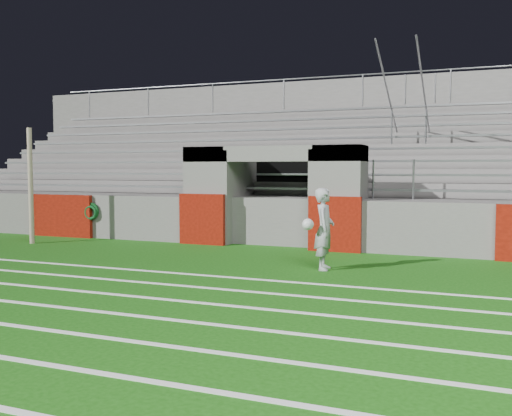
% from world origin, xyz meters
% --- Properties ---
extents(ground, '(90.00, 90.00, 0.00)m').
position_xyz_m(ground, '(0.00, 0.00, 0.00)').
color(ground, '#144D0C').
rests_on(ground, ground).
extents(field_post, '(0.13, 0.13, 3.11)m').
position_xyz_m(field_post, '(-6.18, 1.43, 1.55)').
color(field_post, tan).
rests_on(field_post, ground).
extents(field_markings, '(28.00, 8.09, 0.01)m').
position_xyz_m(field_markings, '(0.00, -5.00, 0.01)').
color(field_markings, white).
rests_on(field_markings, ground).
extents(stadium_structure, '(26.00, 8.48, 5.42)m').
position_xyz_m(stadium_structure, '(0.00, 7.97, 1.49)').
color(stadium_structure, '#5E5B59').
rests_on(stadium_structure, ground).
extents(goalkeeper_with_ball, '(0.60, 0.75, 1.64)m').
position_xyz_m(goalkeeper_with_ball, '(2.20, 0.46, 0.82)').
color(goalkeeper_with_ball, '#A3A6AC').
rests_on(goalkeeper_with_ball, ground).
extents(hose_coil, '(0.50, 0.14, 0.50)m').
position_xyz_m(hose_coil, '(-5.38, 2.93, 0.78)').
color(hose_coil, '#0B3B15').
rests_on(hose_coil, ground).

